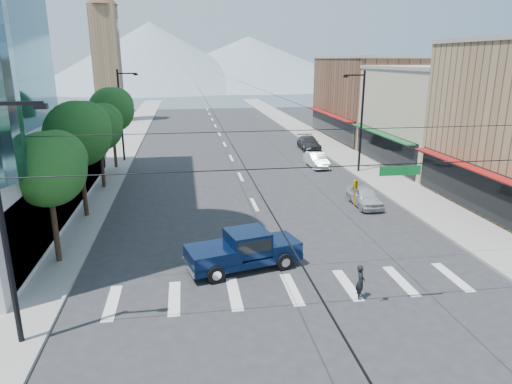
# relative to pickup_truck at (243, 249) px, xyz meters

# --- Properties ---
(ground) EXTENTS (160.00, 160.00, 0.00)m
(ground) POSITION_rel_pickup_truck_xyz_m (2.07, -3.99, -1.00)
(ground) COLOR #28282B
(ground) RESTS_ON ground
(sidewalk_left) EXTENTS (4.00, 120.00, 0.15)m
(sidewalk_left) POSITION_rel_pickup_truck_xyz_m (-9.93, 36.01, -0.92)
(sidewalk_left) COLOR gray
(sidewalk_left) RESTS_ON ground
(sidewalk_right) EXTENTS (4.00, 120.00, 0.15)m
(sidewalk_right) POSITION_rel_pickup_truck_xyz_m (14.07, 36.01, -0.92)
(sidewalk_right) COLOR gray
(sidewalk_right) RESTS_ON ground
(shop_mid) EXTENTS (12.00, 14.00, 9.00)m
(shop_mid) POSITION_rel_pickup_truck_xyz_m (22.07, 20.01, 3.50)
(shop_mid) COLOR tan
(shop_mid) RESTS_ON ground
(shop_far) EXTENTS (12.00, 18.00, 10.00)m
(shop_far) POSITION_rel_pickup_truck_xyz_m (22.07, 36.01, 4.00)
(shop_far) COLOR brown
(shop_far) RESTS_ON ground
(clock_tower) EXTENTS (4.80, 4.80, 20.40)m
(clock_tower) POSITION_rel_pickup_truck_xyz_m (-14.43, 58.01, 9.65)
(clock_tower) COLOR #8C6B4C
(clock_tower) RESTS_ON ground
(mountain_left) EXTENTS (80.00, 80.00, 22.00)m
(mountain_left) POSITION_rel_pickup_truck_xyz_m (-12.93, 146.01, 10.00)
(mountain_left) COLOR gray
(mountain_left) RESTS_ON ground
(mountain_right) EXTENTS (90.00, 90.00, 18.00)m
(mountain_right) POSITION_rel_pickup_truck_xyz_m (22.07, 156.01, 8.00)
(mountain_right) COLOR gray
(mountain_right) RESTS_ON ground
(tree_near) EXTENTS (3.65, 3.64, 6.71)m
(tree_near) POSITION_rel_pickup_truck_xyz_m (-9.00, 2.10, 4.00)
(tree_near) COLOR black
(tree_near) RESTS_ON ground
(tree_midnear) EXTENTS (4.09, 4.09, 7.52)m
(tree_midnear) POSITION_rel_pickup_truck_xyz_m (-9.00, 9.10, 4.60)
(tree_midnear) COLOR black
(tree_midnear) RESTS_ON ground
(tree_midfar) EXTENTS (3.65, 3.64, 6.71)m
(tree_midfar) POSITION_rel_pickup_truck_xyz_m (-9.00, 16.10, 4.00)
(tree_midfar) COLOR black
(tree_midfar) RESTS_ON ground
(tree_far) EXTENTS (4.09, 4.09, 7.52)m
(tree_far) POSITION_rel_pickup_truck_xyz_m (-9.00, 23.10, 4.60)
(tree_far) COLOR black
(tree_far) RESTS_ON ground
(signal_rig) EXTENTS (21.80, 0.20, 9.00)m
(signal_rig) POSITION_rel_pickup_truck_xyz_m (2.26, -4.99, 3.65)
(signal_rig) COLOR black
(signal_rig) RESTS_ON ground
(lamp_pole_nw) EXTENTS (2.00, 0.25, 9.00)m
(lamp_pole_nw) POSITION_rel_pickup_truck_xyz_m (-8.59, 26.01, 3.94)
(lamp_pole_nw) COLOR black
(lamp_pole_nw) RESTS_ON ground
(lamp_pole_ne) EXTENTS (2.00, 0.25, 9.00)m
(lamp_pole_ne) POSITION_rel_pickup_truck_xyz_m (12.74, 18.01, 3.94)
(lamp_pole_ne) COLOR black
(lamp_pole_ne) RESTS_ON ground
(pickup_truck) EXTENTS (5.96, 3.33, 1.91)m
(pickup_truck) POSITION_rel_pickup_truck_xyz_m (0.00, 0.00, 0.00)
(pickup_truck) COLOR black
(pickup_truck) RESTS_ON ground
(pedestrian) EXTENTS (0.53, 0.65, 1.56)m
(pedestrian) POSITION_rel_pickup_truck_xyz_m (4.57, -3.71, -0.22)
(pedestrian) COLOR black
(pedestrian) RESTS_ON ground
(parked_car_near) EXTENTS (1.70, 4.06, 1.37)m
(parked_car_near) POSITION_rel_pickup_truck_xyz_m (9.67, 8.58, -0.31)
(parked_car_near) COLOR silver
(parked_car_near) RESTS_ON ground
(parked_car_mid) EXTENTS (1.56, 4.18, 1.36)m
(parked_car_mid) POSITION_rel_pickup_truck_xyz_m (9.67, 20.69, -0.31)
(parked_car_mid) COLOR white
(parked_car_mid) RESTS_ON ground
(parked_car_far) EXTENTS (2.30, 5.15, 1.47)m
(parked_car_far) POSITION_rel_pickup_truck_xyz_m (11.29, 29.33, -0.26)
(parked_car_far) COLOR #2D2C2F
(parked_car_far) RESTS_ON ground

